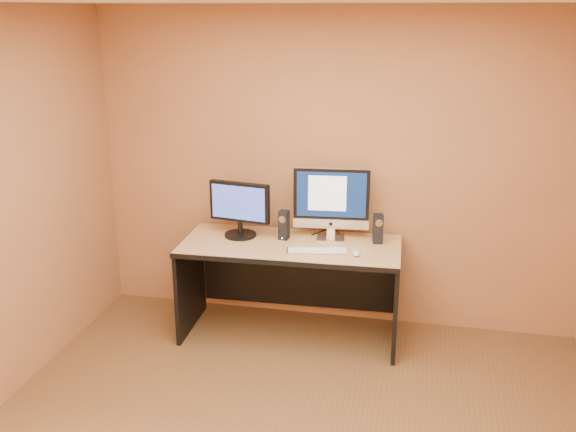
# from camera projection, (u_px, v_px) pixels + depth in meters

# --- Properties ---
(walls) EXTENTS (4.00, 4.00, 2.60)m
(walls) POSITION_uv_depth(u_px,v_px,m) (283.00, 260.00, 3.37)
(walls) COLOR #A06A40
(walls) RESTS_ON ground
(ceiling) EXTENTS (4.00, 4.00, 0.00)m
(ceiling) POSITION_uv_depth(u_px,v_px,m) (282.00, 0.00, 2.97)
(ceiling) COLOR white
(ceiling) RESTS_ON walls
(desk) EXTENTS (1.74, 0.81, 0.80)m
(desk) POSITION_uv_depth(u_px,v_px,m) (290.00, 290.00, 5.17)
(desk) COLOR tan
(desk) RESTS_ON ground
(imac) EXTENTS (0.63, 0.28, 0.59)m
(imac) POSITION_uv_depth(u_px,v_px,m) (331.00, 203.00, 5.07)
(imac) COLOR silver
(imac) RESTS_ON desk
(second_monitor) EXTENTS (0.55, 0.33, 0.45)m
(second_monitor) POSITION_uv_depth(u_px,v_px,m) (240.00, 210.00, 5.15)
(second_monitor) COLOR black
(second_monitor) RESTS_ON desk
(speaker_left) EXTENTS (0.08, 0.09, 0.24)m
(speaker_left) POSITION_uv_depth(u_px,v_px,m) (284.00, 225.00, 5.12)
(speaker_left) COLOR black
(speaker_left) RESTS_ON desk
(speaker_right) EXTENTS (0.09, 0.09, 0.24)m
(speaker_right) POSITION_uv_depth(u_px,v_px,m) (378.00, 229.00, 5.03)
(speaker_right) COLOR black
(speaker_right) RESTS_ON desk
(keyboard) EXTENTS (0.48, 0.21, 0.02)m
(keyboard) POSITION_uv_depth(u_px,v_px,m) (317.00, 251.00, 4.87)
(keyboard) COLOR silver
(keyboard) RESTS_ON desk
(mouse) EXTENTS (0.07, 0.12, 0.04)m
(mouse) POSITION_uv_depth(u_px,v_px,m) (356.00, 253.00, 4.80)
(mouse) COLOR silver
(mouse) RESTS_ON desk
(cable_a) EXTENTS (0.10, 0.22, 0.01)m
(cable_a) POSITION_uv_depth(u_px,v_px,m) (341.00, 235.00, 5.23)
(cable_a) COLOR black
(cable_a) RESTS_ON desk
(cable_b) EXTENTS (0.11, 0.17, 0.01)m
(cable_b) POSITION_uv_depth(u_px,v_px,m) (320.00, 232.00, 5.30)
(cable_b) COLOR black
(cable_b) RESTS_ON desk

